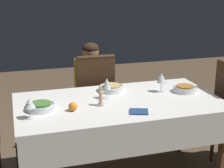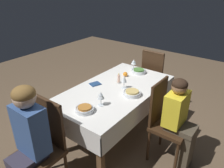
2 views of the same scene
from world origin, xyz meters
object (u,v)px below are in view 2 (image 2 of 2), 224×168
at_px(person_child_yellow, 180,121).
at_px(candle_centerpiece, 119,79).
at_px(wine_glass_north, 124,79).
at_px(napkin_red_folded, 95,84).
at_px(chair_east, 44,144).
at_px(wine_glass_west, 134,62).
at_px(chair_west, 154,76).
at_px(bowl_east, 85,109).
at_px(bowl_north, 132,93).
at_px(dining_table, 115,95).
at_px(person_adult_denim, 27,141).
at_px(wine_glass_east, 101,96).
at_px(bowl_west, 139,71).
at_px(chair_north, 165,119).
at_px(orange_fruit, 125,74).

xyz_separation_m(person_child_yellow, candle_centerpiece, (-0.12, -0.90, 0.19)).
xyz_separation_m(wine_glass_north, napkin_red_folded, (0.14, -0.35, -0.11)).
relative_size(chair_east, wine_glass_west, 6.71).
relative_size(chair_west, bowl_east, 5.04).
relative_size(person_child_yellow, bowl_north, 4.99).
bearing_deg(dining_table, person_adult_denim, -3.71).
height_order(chair_east, candle_centerpiece, chair_east).
xyz_separation_m(dining_table, person_child_yellow, (-0.04, 0.84, -0.06)).
xyz_separation_m(chair_east, bowl_east, (-0.44, 0.13, 0.22)).
relative_size(dining_table, napkin_red_folded, 10.12).
xyz_separation_m(chair_east, bowl_north, (-1.02, 0.33, 0.22)).
xyz_separation_m(chair_west, wine_glass_north, (0.96, 0.06, 0.31)).
height_order(wine_glass_east, wine_glass_north, wine_glass_north).
height_order(chair_west, candle_centerpiece, chair_west).
xyz_separation_m(chair_west, bowl_west, (0.43, -0.05, 0.22)).
relative_size(person_child_yellow, wine_glass_west, 7.26).
bearing_deg(bowl_north, bowl_west, -155.60).
distance_m(chair_east, wine_glass_east, 0.73).
relative_size(chair_north, wine_glass_east, 5.93).
distance_m(candle_centerpiece, orange_fruit, 0.23).
xyz_separation_m(chair_east, person_adult_denim, (0.15, 0.00, 0.14)).
height_order(person_child_yellow, wine_glass_north, person_child_yellow).
relative_size(dining_table, chair_north, 1.64).
distance_m(wine_glass_north, bowl_west, 0.54).
distance_m(wine_glass_west, napkin_red_folded, 0.76).
distance_m(chair_west, wine_glass_west, 0.50).
height_order(bowl_west, napkin_red_folded, bowl_west).
bearing_deg(wine_glass_north, chair_east, -8.09).
bearing_deg(wine_glass_north, napkin_red_folded, -68.78).
bearing_deg(orange_fruit, candle_centerpiece, 11.93).
bearing_deg(wine_glass_north, person_adult_denim, -7.12).
relative_size(dining_table, orange_fruit, 24.76).
height_order(chair_west, person_child_yellow, person_child_yellow).
distance_m(wine_glass_west, orange_fruit, 0.32).
bearing_deg(wine_glass_west, bowl_east, 9.79).
relative_size(person_child_yellow, wine_glass_east, 6.41).
bearing_deg(bowl_west, candle_centerpiece, -4.89).
height_order(wine_glass_west, orange_fruit, wine_glass_west).
relative_size(wine_glass_north, napkin_red_folded, 1.08).
height_order(person_child_yellow, napkin_red_folded, person_child_yellow).
bearing_deg(person_child_yellow, wine_glass_west, 57.31).
bearing_deg(orange_fruit, person_child_yellow, 70.20).
relative_size(person_adult_denim, bowl_west, 5.76).
height_order(dining_table, wine_glass_west, wine_glass_west).
bearing_deg(person_adult_denim, wine_glass_north, 82.88).
bearing_deg(chair_west, bowl_west, 83.86).
xyz_separation_m(dining_table, orange_fruit, (-0.38, -0.11, 0.12)).
bearing_deg(wine_glass_north, orange_fruit, -148.63).
bearing_deg(dining_table, candle_centerpiece, -159.82).
bearing_deg(bowl_east, wine_glass_west, -170.21).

